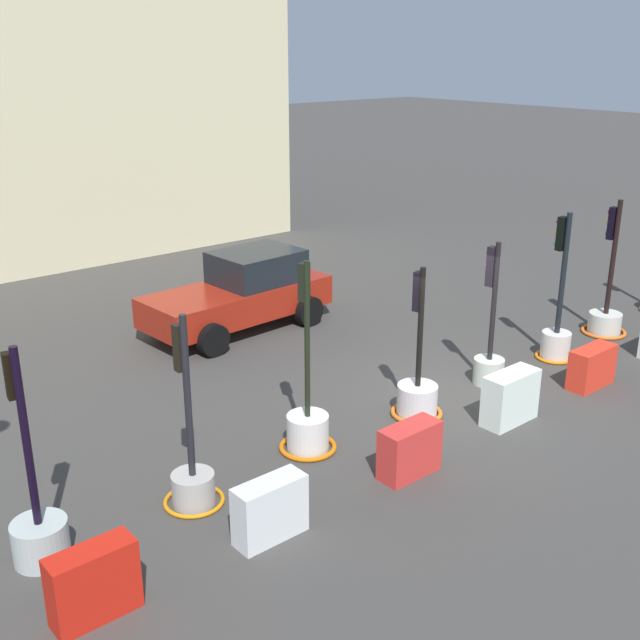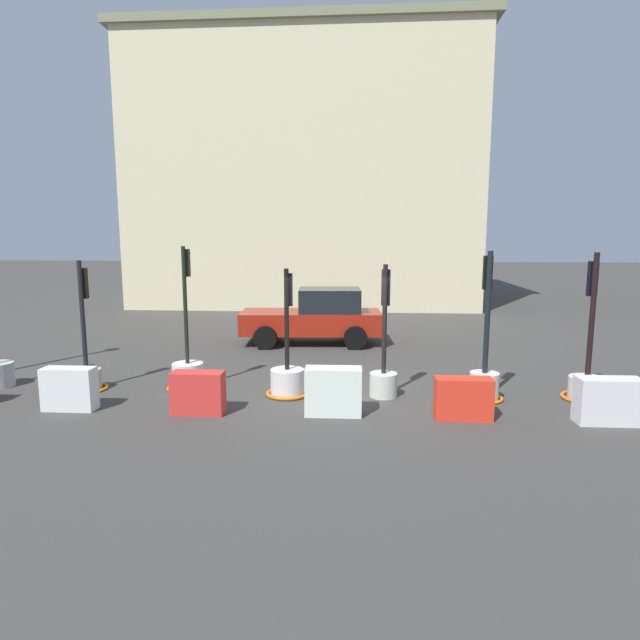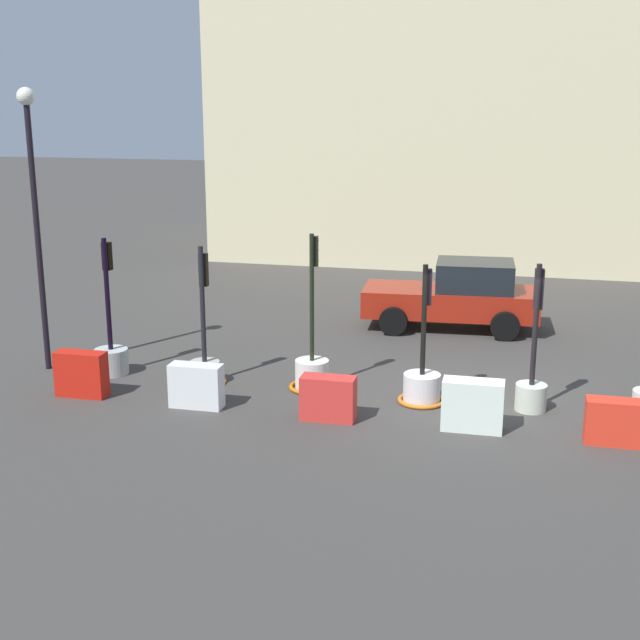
% 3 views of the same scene
% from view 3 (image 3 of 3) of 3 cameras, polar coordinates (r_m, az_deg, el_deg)
% --- Properties ---
extents(ground_plane, '(120.00, 120.00, 0.00)m').
position_cam_3_polar(ground_plane, '(16.40, 10.20, -5.62)').
color(ground_plane, '#3E3B38').
extents(traffic_light_0, '(0.70, 0.70, 2.88)m').
position_cam_3_polar(traffic_light_0, '(18.32, -13.83, -1.97)').
color(traffic_light_0, '#AAB5B1').
rests_on(traffic_light_0, ground_plane).
extents(traffic_light_1, '(0.87, 0.87, 2.82)m').
position_cam_3_polar(traffic_light_1, '(17.38, -7.74, -2.73)').
color(traffic_light_1, '#ADA6A0').
rests_on(traffic_light_1, ground_plane).
extents(traffic_light_2, '(0.93, 0.93, 3.12)m').
position_cam_3_polar(traffic_light_2, '(16.90, -0.53, -3.24)').
color(traffic_light_2, silver).
rests_on(traffic_light_2, ground_plane).
extents(traffic_light_3, '(0.91, 0.91, 2.67)m').
position_cam_3_polar(traffic_light_3, '(16.28, 6.85, -4.15)').
color(traffic_light_3, silver).
rests_on(traffic_light_3, ground_plane).
extents(traffic_light_4, '(0.58, 0.58, 2.76)m').
position_cam_3_polar(traffic_light_4, '(16.19, 14.03, -3.85)').
color(traffic_light_4, beige).
rests_on(traffic_light_4, ground_plane).
extents(construction_barrier_0, '(0.99, 0.39, 0.89)m').
position_cam_3_polar(construction_barrier_0, '(17.12, -15.70, -3.51)').
color(construction_barrier_0, red).
rests_on(construction_barrier_0, ground_plane).
extents(construction_barrier_1, '(1.00, 0.40, 0.83)m').
position_cam_3_polar(construction_barrier_1, '(16.08, -8.29, -4.39)').
color(construction_barrier_1, silver).
rests_on(construction_barrier_1, ground_plane).
extents(construction_barrier_2, '(0.99, 0.44, 0.81)m').
position_cam_3_polar(construction_barrier_2, '(15.31, 0.55, -5.27)').
color(construction_barrier_2, red).
rests_on(construction_barrier_2, ground_plane).
extents(construction_barrier_3, '(1.06, 0.46, 0.90)m').
position_cam_3_polar(construction_barrier_3, '(15.06, 10.19, -5.65)').
color(construction_barrier_3, white).
rests_on(construction_barrier_3, ground_plane).
extents(construction_barrier_4, '(1.04, 0.43, 0.77)m').
position_cam_3_polar(construction_barrier_4, '(15.10, 19.28, -6.49)').
color(construction_barrier_4, red).
rests_on(construction_barrier_4, ground_plane).
extents(car_red_compact, '(4.42, 2.30, 1.72)m').
position_cam_3_polar(car_red_compact, '(21.50, 9.14, 1.62)').
color(car_red_compact, maroon).
rests_on(car_red_compact, ground_plane).
extents(building_main_facade, '(16.64, 10.36, 12.49)m').
position_cam_3_polar(building_main_facade, '(32.99, 9.02, 15.60)').
color(building_main_facade, beige).
rests_on(building_main_facade, ground_plane).
extents(street_lamp_post, '(0.36, 0.36, 5.83)m').
position_cam_3_polar(street_lamp_post, '(18.42, -18.64, 8.23)').
color(street_lamp_post, black).
rests_on(street_lamp_post, ground_plane).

